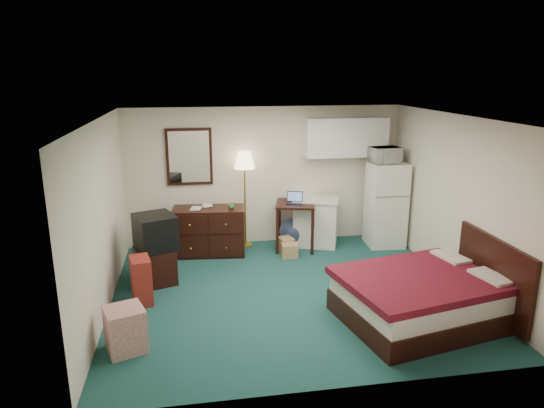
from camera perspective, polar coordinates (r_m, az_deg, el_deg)
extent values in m
cube|color=#12423D|center=(7.15, 2.02, -10.32)|extent=(5.00, 4.50, 0.01)
cube|color=silver|center=(6.47, 2.23, 10.07)|extent=(5.00, 4.50, 0.01)
cube|color=silver|center=(8.85, -0.82, 3.32)|extent=(5.00, 0.01, 2.50)
cube|color=silver|center=(4.65, 7.76, -8.19)|extent=(5.00, 0.01, 2.50)
cube|color=silver|center=(6.68, -19.40, -1.58)|extent=(0.01, 4.50, 2.50)
cube|color=silver|center=(7.60, 20.92, 0.27)|extent=(0.01, 4.50, 2.50)
sphere|color=navy|center=(8.92, 2.44, -3.30)|extent=(0.58, 0.58, 0.49)
imported|color=white|center=(8.75, 13.15, 5.83)|extent=(0.55, 0.36, 0.35)
imported|color=olive|center=(8.33, -9.55, 0.24)|extent=(0.18, 0.06, 0.25)
imported|color=olive|center=(8.46, -8.19, 0.46)|extent=(0.17, 0.03, 0.23)
imported|color=#3D8937|center=(8.28, -4.82, -0.16)|extent=(0.12, 0.09, 0.12)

